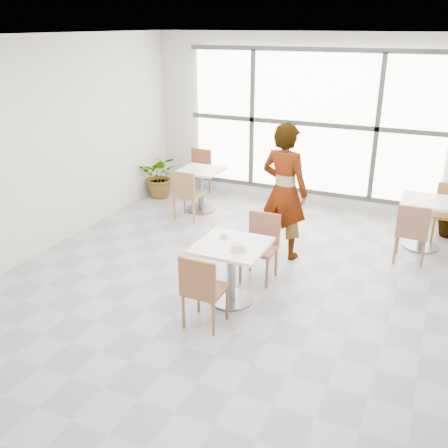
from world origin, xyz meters
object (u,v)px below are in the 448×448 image
at_px(bg_table_left, 201,184).
at_px(bg_chair_left_near, 186,192).
at_px(chair_near, 202,287).
at_px(plant_left, 161,176).
at_px(bg_chair_left_far, 199,169).
at_px(coffee_cup, 223,235).
at_px(person, 284,192).
at_px(main_table, 231,262).
at_px(bg_table_right, 425,217).
at_px(chair_far, 261,242).
at_px(bg_chair_right_near, 412,230).
at_px(oatmeal_bowl, 238,247).

relative_size(bg_table_left, bg_chair_left_near, 0.86).
relative_size(chair_near, plant_left, 1.05).
relative_size(chair_near, bg_chair_left_far, 1.00).
bearing_deg(coffee_cup, person, 77.19).
bearing_deg(main_table, bg_chair_left_near, 129.14).
bearing_deg(main_table, chair_near, -95.68).
distance_m(bg_chair_left_near, plant_left, 1.37).
bearing_deg(bg_chair_left_near, bg_table_right, -173.18).
relative_size(chair_far, bg_chair_right_near, 1.00).
bearing_deg(main_table, oatmeal_bowl, -43.54).
distance_m(chair_far, bg_table_left, 2.70).
bearing_deg(main_table, person, 84.27).
bearing_deg(coffee_cup, bg_table_right, 49.10).
height_order(oatmeal_bowl, coffee_cup, oatmeal_bowl).
bearing_deg(person, chair_far, 99.68).
distance_m(coffee_cup, person, 1.41).
height_order(main_table, bg_chair_right_near, bg_chair_right_near).
height_order(person, bg_chair_right_near, person).
distance_m(bg_table_right, bg_chair_left_far, 4.27).
xyz_separation_m(chair_far, bg_table_left, (-1.86, 1.96, -0.01)).
distance_m(coffee_cup, bg_chair_right_near, 2.73).
relative_size(chair_far, bg_chair_left_near, 1.00).
bearing_deg(main_table, plant_left, 132.41).
relative_size(main_table, bg_table_right, 1.07).
bearing_deg(bg_chair_left_near, bg_table_left, -89.58).
distance_m(person, bg_chair_left_near, 2.06).
relative_size(person, bg_chair_left_far, 2.20).
relative_size(main_table, chair_near, 0.92).
xyz_separation_m(bg_table_right, bg_chair_left_near, (-3.72, -0.44, 0.01)).
bearing_deg(bg_chair_left_far, oatmeal_bowl, -57.38).
bearing_deg(bg_table_right, coffee_cup, -130.90).
distance_m(oatmeal_bowl, bg_chair_right_near, 2.71).
bearing_deg(bg_table_left, main_table, -56.94).
relative_size(main_table, bg_chair_left_near, 0.92).
relative_size(bg_chair_left_near, plant_left, 1.05).
bearing_deg(plant_left, coffee_cup, -48.04).
height_order(coffee_cup, bg_table_right, coffee_cup).
bearing_deg(coffee_cup, oatmeal_bowl, -41.17).
height_order(main_table, chair_near, chair_near).
bearing_deg(chair_near, bg_chair_right_near, -126.35).
relative_size(oatmeal_bowl, bg_table_left, 0.28).
xyz_separation_m(coffee_cup, bg_table_right, (2.13, 2.46, -0.29)).
height_order(bg_chair_left_near, bg_chair_left_far, same).
xyz_separation_m(oatmeal_bowl, bg_table_left, (-1.89, 2.82, -0.31)).
distance_m(bg_table_right, plant_left, 4.77).
distance_m(bg_table_right, bg_chair_right_near, 0.65).
bearing_deg(chair_near, bg_chair_left_near, -58.96).
distance_m(main_table, bg_chair_right_near, 2.69).
relative_size(main_table, bg_table_left, 1.07).
bearing_deg(bg_table_right, chair_near, -122.15).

